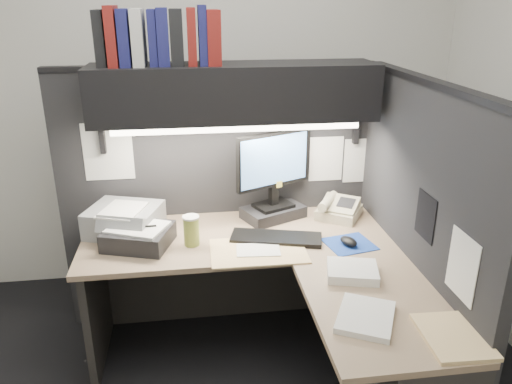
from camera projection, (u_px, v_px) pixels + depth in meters
wall_back at (206, 96)px, 3.44m from camera, size 3.50×0.04×2.70m
partition_back at (218, 200)px, 3.11m from camera, size 1.90×0.06×1.60m
partition_right at (415, 245)px, 2.54m from camera, size 0.06×1.50×1.60m
desk at (315, 334)px, 2.43m from camera, size 1.70×1.53×0.73m
overhead_shelf at (235, 92)px, 2.71m from camera, size 1.55×0.34×0.30m
task_light_tube at (238, 129)px, 2.64m from camera, size 1.32×0.04×0.04m
monitor at (274, 185)px, 2.96m from camera, size 0.46×0.35×0.53m
keyboard at (276, 238)px, 2.75m from camera, size 0.52×0.29×0.02m
mousepad at (349, 244)px, 2.70m from camera, size 0.29×0.27×0.00m
mouse at (349, 241)px, 2.68m from camera, size 0.11×0.13×0.04m
telephone at (339, 209)px, 3.03m from camera, size 0.33×0.33×0.10m
coffee_cup at (191, 231)px, 2.67m from camera, size 0.11×0.11×0.16m
printer at (125, 220)px, 2.82m from camera, size 0.46×0.42×0.15m
notebook_stack at (139, 237)px, 2.68m from camera, size 0.40×0.37×0.10m
open_folder at (258, 251)px, 2.62m from camera, size 0.50×0.33×0.01m
paper_stack_a at (352, 271)px, 2.39m from camera, size 0.28×0.25×0.05m
paper_stack_b at (366, 317)px, 2.06m from camera, size 0.32×0.34×0.03m
manila_stack at (453, 336)px, 1.95m from camera, size 0.25×0.31×0.02m
binder_row at (159, 37)px, 2.55m from camera, size 0.63×0.25×0.29m
pinned_papers at (293, 178)px, 2.73m from camera, size 1.76×1.31×0.51m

